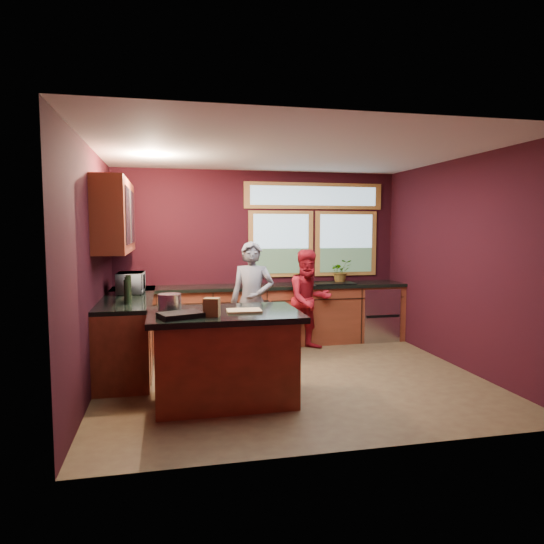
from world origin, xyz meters
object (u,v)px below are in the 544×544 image
object	(u,v)px
person_red	(309,300)
stock_pot	(170,302)
island	(225,356)
person_grey	(252,302)
cutting_board	(244,311)

from	to	relation	value
person_red	stock_pot	distance (m)	2.67
island	person_grey	bearing A→B (deg)	69.27
person_grey	cutting_board	bearing A→B (deg)	-83.58
island	person_grey	world-z (taller)	person_grey
island	cutting_board	xyz separation A→B (m)	(0.20, -0.05, 0.48)
person_grey	stock_pot	xyz separation A→B (m)	(-1.09, -1.28, 0.22)
person_grey	cutting_board	xyz separation A→B (m)	(-0.34, -1.48, 0.14)
person_grey	person_red	bearing A→B (deg)	44.85
island	stock_pot	world-z (taller)	stock_pot
island	person_red	size ratio (longest dim) A/B	1.04
stock_pot	person_red	bearing A→B (deg)	40.48
cutting_board	stock_pot	bearing A→B (deg)	165.07
person_red	cutting_board	xyz separation A→B (m)	(-1.27, -1.92, 0.21)
person_grey	person_red	world-z (taller)	person_grey
person_grey	stock_pot	size ratio (longest dim) A/B	6.77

